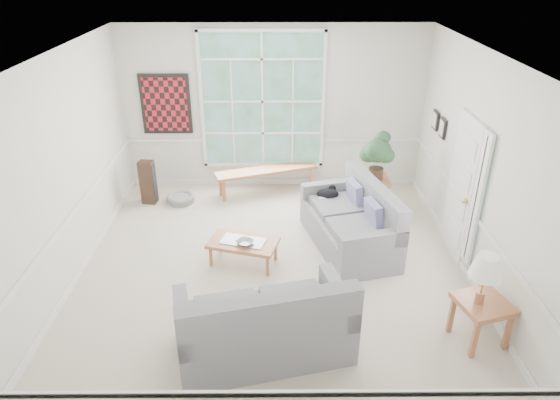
% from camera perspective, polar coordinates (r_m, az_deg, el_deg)
% --- Properties ---
extents(floor, '(5.50, 6.00, 0.01)m').
position_cam_1_polar(floor, '(7.19, -0.79, -8.25)').
color(floor, beige).
rests_on(floor, ground).
extents(ceiling, '(5.50, 6.00, 0.02)m').
position_cam_1_polar(ceiling, '(5.99, -0.98, 15.97)').
color(ceiling, white).
rests_on(ceiling, ground).
extents(wall_back, '(5.50, 0.02, 3.00)m').
position_cam_1_polar(wall_back, '(9.26, -0.74, 10.39)').
color(wall_back, silver).
rests_on(wall_back, ground).
extents(wall_front, '(5.50, 0.02, 3.00)m').
position_cam_1_polar(wall_front, '(3.90, -1.20, -15.61)').
color(wall_front, silver).
rests_on(wall_front, ground).
extents(wall_left, '(0.02, 6.00, 3.00)m').
position_cam_1_polar(wall_left, '(7.03, -23.94, 2.46)').
color(wall_left, silver).
rests_on(wall_left, ground).
extents(wall_right, '(0.02, 6.00, 3.00)m').
position_cam_1_polar(wall_right, '(6.98, 22.35, 2.61)').
color(wall_right, silver).
rests_on(wall_right, ground).
extents(window_back, '(2.30, 0.08, 2.40)m').
position_cam_1_polar(window_back, '(9.18, -2.02, 11.21)').
color(window_back, white).
rests_on(window_back, wall_back).
extents(entry_door, '(0.08, 0.90, 2.10)m').
position_cam_1_polar(entry_door, '(7.65, 19.94, 1.42)').
color(entry_door, white).
rests_on(entry_door, floor).
extents(door_sidelight, '(0.08, 0.26, 1.90)m').
position_cam_1_polar(door_sidelight, '(7.08, 21.64, -0.06)').
color(door_sidelight, white).
rests_on(door_sidelight, wall_right).
extents(wall_art, '(0.90, 0.06, 1.10)m').
position_cam_1_polar(wall_art, '(9.40, -12.93, 10.61)').
color(wall_art, maroon).
rests_on(wall_art, wall_back).
extents(wall_frame_near, '(0.04, 0.26, 0.32)m').
position_cam_1_polar(wall_frame_near, '(8.48, 18.03, 7.84)').
color(wall_frame_near, black).
rests_on(wall_frame_near, wall_right).
extents(wall_frame_far, '(0.04, 0.26, 0.32)m').
position_cam_1_polar(wall_frame_far, '(8.84, 17.29, 8.70)').
color(wall_frame_far, black).
rests_on(wall_frame_far, wall_right).
extents(loveseat_right, '(1.41, 2.06, 1.01)m').
position_cam_1_polar(loveseat_right, '(7.60, 7.94, -1.91)').
color(loveseat_right, gray).
rests_on(loveseat_right, floor).
extents(loveseat_front, '(2.09, 1.41, 1.03)m').
position_cam_1_polar(loveseat_front, '(5.66, -1.91, -12.85)').
color(loveseat_front, gray).
rests_on(loveseat_front, floor).
extents(coffee_table, '(1.08, 0.78, 0.36)m').
position_cam_1_polar(coffee_table, '(7.30, -4.20, -5.95)').
color(coffee_table, '#AC6640').
rests_on(coffee_table, floor).
extents(pewter_bowl, '(0.39, 0.39, 0.07)m').
position_cam_1_polar(pewter_bowl, '(7.12, -4.04, -4.83)').
color(pewter_bowl, '#A2A2A7').
rests_on(pewter_bowl, coffee_table).
extents(window_bench, '(1.93, 0.98, 0.45)m').
position_cam_1_polar(window_bench, '(9.38, -1.56, 2.28)').
color(window_bench, '#AC6640').
rests_on(window_bench, floor).
extents(end_table, '(0.58, 0.58, 0.56)m').
position_cam_1_polar(end_table, '(8.91, 10.37, 0.82)').
color(end_table, '#AC6640').
rests_on(end_table, floor).
extents(houseplant, '(0.62, 0.62, 0.86)m').
position_cam_1_polar(houseplant, '(8.58, 11.06, 4.94)').
color(houseplant, '#2B5532').
rests_on(houseplant, end_table).
extents(side_table, '(0.68, 0.68, 0.56)m').
position_cam_1_polar(side_table, '(6.36, 21.85, -12.70)').
color(side_table, '#AC6640').
rests_on(side_table, floor).
extents(table_lamp, '(0.49, 0.49, 0.62)m').
position_cam_1_polar(table_lamp, '(5.99, 22.25, -8.42)').
color(table_lamp, white).
rests_on(table_lamp, side_table).
extents(pet_bed, '(0.60, 0.60, 0.15)m').
position_cam_1_polar(pet_bed, '(9.21, -11.27, 0.19)').
color(pet_bed, gray).
rests_on(pet_bed, floor).
extents(floor_speaker, '(0.27, 0.23, 0.80)m').
position_cam_1_polar(floor_speaker, '(9.19, -14.85, 1.98)').
color(floor_speaker, '#372419').
rests_on(floor_speaker, floor).
extents(cat, '(0.42, 0.36, 0.17)m').
position_cam_1_polar(cat, '(8.06, 5.49, 0.76)').
color(cat, black).
rests_on(cat, loveseat_right).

